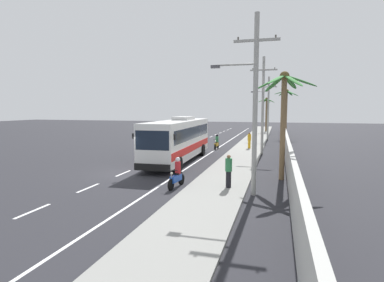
% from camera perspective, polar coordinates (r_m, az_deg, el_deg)
% --- Properties ---
extents(ground_plane, '(160.00, 160.00, 0.00)m').
position_cam_1_polar(ground_plane, '(21.47, -12.30, -5.73)').
color(ground_plane, '#28282D').
extents(sidewalk_kerb, '(3.20, 90.00, 0.14)m').
position_cam_1_polar(sidewalk_kerb, '(29.03, 9.31, -2.48)').
color(sidewalk_kerb, gray).
rests_on(sidewalk_kerb, ground).
extents(lane_markings, '(3.73, 71.00, 0.01)m').
position_cam_1_polar(lane_markings, '(34.24, 2.57, -1.23)').
color(lane_markings, white).
rests_on(lane_markings, ground).
extents(boundary_wall, '(0.24, 60.00, 2.00)m').
position_cam_1_polar(boundary_wall, '(32.73, 16.74, -0.06)').
color(boundary_wall, '#B2B2AD').
rests_on(boundary_wall, ground).
extents(coach_bus_foreground, '(3.07, 11.94, 3.62)m').
position_cam_1_polar(coach_bus_foreground, '(25.33, -2.43, 0.49)').
color(coach_bus_foreground, white).
rests_on(coach_bus_foreground, ground).
extents(motorcycle_beside_bus, '(0.56, 1.96, 1.65)m').
position_cam_1_polar(motorcycle_beside_bus, '(17.19, -2.80, -6.27)').
color(motorcycle_beside_bus, black).
rests_on(motorcycle_beside_bus, ground).
extents(motorcycle_trailing, '(0.56, 1.96, 1.59)m').
position_cam_1_polar(motorcycle_trailing, '(33.04, 4.54, -0.38)').
color(motorcycle_trailing, black).
rests_on(motorcycle_trailing, ground).
extents(pedestrian_near_kerb, '(0.36, 0.36, 1.76)m').
position_cam_1_polar(pedestrian_near_kerb, '(16.60, 6.72, -5.37)').
color(pedestrian_near_kerb, black).
rests_on(pedestrian_near_kerb, sidewalk_kerb).
extents(pedestrian_midwalk, '(0.36, 0.36, 1.68)m').
position_cam_1_polar(pedestrian_midwalk, '(33.07, 10.46, 0.19)').
color(pedestrian_midwalk, gold).
rests_on(pedestrian_midwalk, sidewalk_kerb).
extents(utility_pole_nearest, '(3.30, 0.24, 8.83)m').
position_cam_1_polar(utility_pole_nearest, '(15.53, 11.23, 7.33)').
color(utility_pole_nearest, '#9E9E99').
rests_on(utility_pole_nearest, ground).
extents(utility_pole_mid, '(2.44, 0.24, 9.00)m').
position_cam_1_polar(utility_pole_mid, '(29.64, 12.86, 6.65)').
color(utility_pole_mid, '#9E9E99').
rests_on(utility_pole_mid, ground).
extents(utility_pole_far, '(3.45, 0.24, 8.56)m').
position_cam_1_polar(utility_pole_far, '(43.74, 13.68, 6.20)').
color(utility_pole_far, '#9E9E99').
rests_on(utility_pole_far, ground).
extents(palm_nearest, '(3.48, 3.15, 7.11)m').
position_cam_1_polar(palm_nearest, '(47.93, 16.91, 6.74)').
color(palm_nearest, brown).
rests_on(palm_nearest, ground).
extents(palm_second, '(3.78, 3.66, 6.50)m').
position_cam_1_polar(palm_second, '(19.38, 16.42, 6.64)').
color(palm_second, brown).
rests_on(palm_second, ground).
extents(palm_third, '(2.94, 2.82, 6.26)m').
position_cam_1_polar(palm_third, '(57.93, 13.47, 5.95)').
color(palm_third, brown).
rests_on(palm_third, ground).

